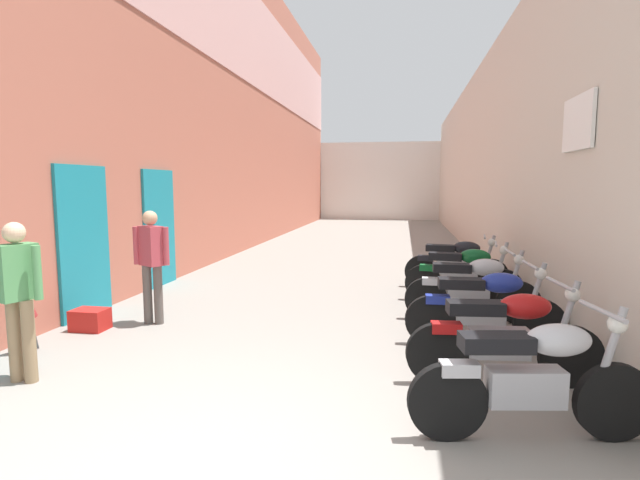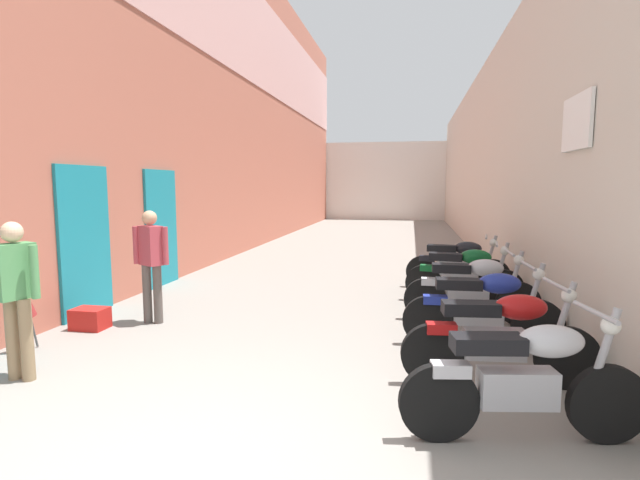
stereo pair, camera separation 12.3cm
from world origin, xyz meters
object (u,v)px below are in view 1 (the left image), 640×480
at_px(motorcycle_nearest, 533,376).
at_px(motorcycle_fifth, 463,273).
at_px(motorcycle_sixth, 456,263).
at_px(motorcycle_third, 486,306).
at_px(umbrella_leaning, 22,296).
at_px(plastic_crate, 90,320).
at_px(pedestrian_mid_alley, 151,258).
at_px(pedestrian_by_doorway, 18,290).
at_px(motorcycle_second, 505,335).
at_px(motorcycle_fourth, 473,287).

height_order(motorcycle_nearest, motorcycle_fifth, same).
distance_m(motorcycle_nearest, motorcycle_sixth, 5.34).
relative_size(motorcycle_third, umbrella_leaning, 1.92).
distance_m(plastic_crate, umbrella_leaning, 1.11).
bearing_deg(motorcycle_third, pedestrian_mid_alley, 176.91).
bearing_deg(umbrella_leaning, pedestrian_by_doorway, -49.99).
height_order(motorcycle_second, plastic_crate, motorcycle_second).
relative_size(motorcycle_nearest, motorcycle_fourth, 0.99).
bearing_deg(motorcycle_third, plastic_crate, -177.89).
height_order(motorcycle_fourth, umbrella_leaning, motorcycle_fourth).
height_order(pedestrian_by_doorway, umbrella_leaning, pedestrian_by_doorway).
bearing_deg(motorcycle_fifth, motorcycle_nearest, -90.00).
xyz_separation_m(plastic_crate, umbrella_leaning, (-0.13, -0.96, 0.54)).
bearing_deg(plastic_crate, umbrella_leaning, -97.89).
distance_m(motorcycle_third, umbrella_leaning, 5.31).
bearing_deg(motorcycle_sixth, motorcycle_fifth, -90.00).
xyz_separation_m(motorcycle_nearest, motorcycle_fifth, (0.00, 4.27, 0.00)).
height_order(motorcycle_third, umbrella_leaning, motorcycle_third).
relative_size(motorcycle_third, motorcycle_sixth, 1.01).
distance_m(motorcycle_fourth, umbrella_leaning, 5.65).
bearing_deg(plastic_crate, motorcycle_second, -10.52).
xyz_separation_m(motorcycle_fourth, pedestrian_mid_alley, (-4.37, -0.85, 0.42)).
height_order(motorcycle_sixth, pedestrian_by_doorway, pedestrian_by_doorway).
distance_m(motorcycle_nearest, motorcycle_third, 2.14).
bearing_deg(pedestrian_by_doorway, umbrella_leaning, 130.01).
distance_m(motorcycle_fifth, plastic_crate, 5.57).
xyz_separation_m(motorcycle_third, motorcycle_fifth, (-0.00, 2.13, 0.00)).
relative_size(motorcycle_fifth, pedestrian_mid_alley, 1.17).
height_order(motorcycle_second, motorcycle_fourth, same).
xyz_separation_m(motorcycle_second, pedestrian_by_doorway, (-4.62, -0.70, 0.42)).
distance_m(motorcycle_third, motorcycle_fifth, 2.13).
distance_m(motorcycle_nearest, pedestrian_mid_alley, 4.99).
relative_size(motorcycle_fourth, motorcycle_fifth, 1.01).
relative_size(motorcycle_fourth, umbrella_leaning, 1.92).
relative_size(motorcycle_nearest, pedestrian_mid_alley, 1.17).
relative_size(motorcycle_second, plastic_crate, 4.20).
xyz_separation_m(motorcycle_fifth, pedestrian_by_doorway, (-4.62, -3.96, 0.42)).
bearing_deg(motorcycle_second, motorcycle_sixth, 90.00).
bearing_deg(motorcycle_fifth, motorcycle_sixth, 90.00).
bearing_deg(motorcycle_third, motorcycle_sixth, 90.00).
relative_size(motorcycle_nearest, plastic_crate, 4.18).
height_order(motorcycle_second, pedestrian_by_doorway, pedestrian_by_doorway).
distance_m(motorcycle_nearest, motorcycle_second, 1.01).
bearing_deg(motorcycle_nearest, motorcycle_fifth, 90.00).
height_order(motorcycle_fourth, motorcycle_sixth, same).
bearing_deg(motorcycle_fifth, umbrella_leaning, -147.71).
relative_size(motorcycle_third, motorcycle_fifth, 1.01).
bearing_deg(plastic_crate, motorcycle_sixth, 33.84).
xyz_separation_m(motorcycle_fifth, plastic_crate, (-5.05, -2.32, -0.36)).
relative_size(pedestrian_mid_alley, plastic_crate, 3.57).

